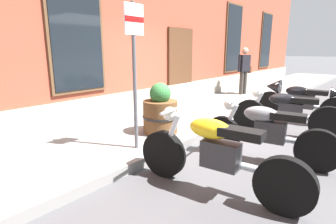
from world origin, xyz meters
The scene contains 9 objects.
ground_plane centered at (0.00, 0.00, 0.00)m, with size 140.00×140.00×0.00m, color #424244.
sidewalk centered at (0.00, 1.13, 0.07)m, with size 29.38×2.27×0.15m, color slate.
motorcycle_yellow_naked centered at (-2.03, -1.12, 0.49)m, with size 0.62×2.18×0.98m.
motorcycle_grey_naked centered at (-0.72, -1.24, 0.47)m, with size 0.65×2.02×0.93m.
motorcycle_black_naked centered at (0.77, -1.10, 0.48)m, with size 0.72×2.08×0.93m.
motorcycle_black_sport centered at (2.04, -0.98, 0.54)m, with size 0.62×2.10×0.99m.
pedestrian_dark_jacket centered at (4.25, 1.40, 1.05)m, with size 0.65×0.31×1.62m.
parking_sign centered at (-1.86, 0.40, 1.60)m, with size 0.36×0.07×2.23m.
barrel_planter centered at (-0.99, 0.67, 0.54)m, with size 0.68×0.68×0.95m.
Camera 1 is at (-4.64, -2.59, 1.70)m, focal length 28.38 mm.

